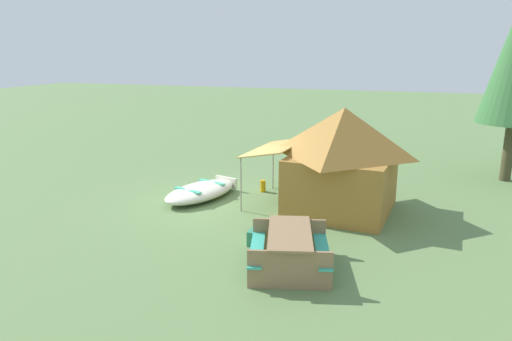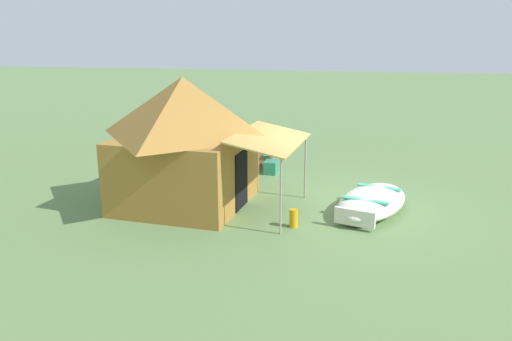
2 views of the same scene
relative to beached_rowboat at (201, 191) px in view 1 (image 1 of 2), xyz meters
name	(u,v)px [view 1 (image 1 of 2)]	position (x,y,z in m)	size (l,w,h in m)	color
ground_plane	(225,203)	(0.18, 0.82, -0.22)	(80.00, 80.00, 0.00)	#61814C
beached_rowboat	(201,191)	(0.00, 0.00, 0.00)	(2.80, 1.94, 0.42)	silver
canvas_cabin_tent	(342,158)	(-0.28, 3.97, 1.21)	(3.16, 4.10, 2.76)	#A27030
picnic_table	(290,246)	(3.50, 3.56, 0.26)	(2.13, 1.94, 0.78)	#90704D
cooler_box	(257,237)	(2.55, 2.58, -0.05)	(0.48, 0.33, 0.34)	#2D8563
fuel_can	(263,186)	(-1.23, 1.50, -0.04)	(0.16, 0.16, 0.36)	orange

